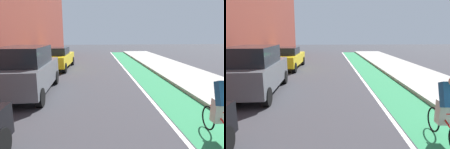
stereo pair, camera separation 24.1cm
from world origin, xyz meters
TOP-DOWN VIEW (x-y plane):
  - ground_plane at (0.00, 14.12)m, footprint 79.71×79.71m
  - bike_lane_paint at (2.99, 16.12)m, footprint 1.60×36.23m
  - lane_divider_stripe at (2.09, 16.12)m, footprint 0.12×36.23m
  - sidewalk_right at (5.41, 16.12)m, footprint 3.24×36.23m
  - parked_suv_gray at (-2.74, 15.54)m, footprint 1.95×4.37m
  - parked_sedan_yellow_cab at (-2.74, 21.69)m, footprint 2.08×4.52m
  - cyclist_trailing at (2.89, 11.45)m, footprint 0.48×1.68m

SIDE VIEW (x-z plane):
  - ground_plane at x=0.00m, z-range 0.00..0.00m
  - bike_lane_paint at x=2.99m, z-range 0.00..0.00m
  - lane_divider_stripe at x=2.09m, z-range 0.00..0.00m
  - sidewalk_right at x=5.41m, z-range 0.00..0.14m
  - parked_sedan_yellow_cab at x=-2.74m, z-range 0.02..1.55m
  - cyclist_trailing at x=2.89m, z-range 0.01..1.60m
  - parked_suv_gray at x=-2.74m, z-range 0.02..2.00m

